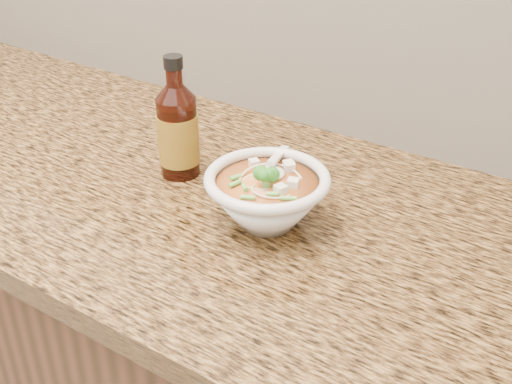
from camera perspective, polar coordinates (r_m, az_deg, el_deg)
The scene contains 4 objects.
cabinet at distance 1.50m, azimuth -10.85°, elevation -12.64°, with size 4.00×0.65×0.86m, color black.
counter_slab at distance 1.23m, azimuth -12.88°, elevation 2.71°, with size 4.00×0.68×0.04m, color olive.
soup_bowl at distance 0.96m, azimuth 0.99°, elevation -0.56°, with size 0.19×0.21×0.11m.
hot_sauce_bottle at distance 1.09m, azimuth -6.96°, elevation 5.36°, with size 0.09×0.09×0.21m.
Camera 1 is at (0.81, 0.94, 1.45)m, focal length 45.00 mm.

